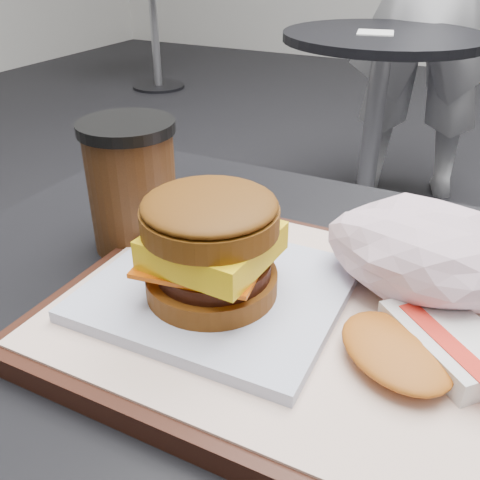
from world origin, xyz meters
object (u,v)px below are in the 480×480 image
serving_tray (304,323)px  crumpled_wrapper (430,252)px  breakfast_sandwich (213,257)px  hash_brown (426,345)px  coffee_cup (132,185)px  neighbor_table (377,91)px

serving_tray → crumpled_wrapper: crumpled_wrapper is taller
breakfast_sandwich → hash_brown: 0.16m
serving_tray → breakfast_sandwich: (-0.07, -0.02, 0.05)m
serving_tray → breakfast_sandwich: size_ratio=1.98×
coffee_cup → neighbor_table: bearing=94.7°
neighbor_table → crumpled_wrapper: bearing=-75.8°
coffee_cup → neighbor_table: 1.62m
crumpled_wrapper → neighbor_table: size_ratio=0.21×
hash_brown → serving_tray: bearing=173.2°
hash_brown → breakfast_sandwich: bearing=-177.9°
breakfast_sandwich → crumpled_wrapper: breakfast_sandwich is taller
breakfast_sandwich → neighbor_table: size_ratio=0.26×
breakfast_sandwich → coffee_cup: size_ratio=1.54×
serving_tray → hash_brown: (0.09, -0.01, 0.02)m
neighbor_table → coffee_cup: bearing=-85.3°
breakfast_sandwich → crumpled_wrapper: size_ratio=1.24×
breakfast_sandwich → hash_brown: size_ratio=1.43×
breakfast_sandwich → hash_brown: breakfast_sandwich is taller
coffee_cup → serving_tray: bearing=-15.8°
hash_brown → neighbor_table: bearing=104.1°
coffee_cup → neighbor_table: coffee_cup is taller
breakfast_sandwich → crumpled_wrapper: bearing=32.0°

